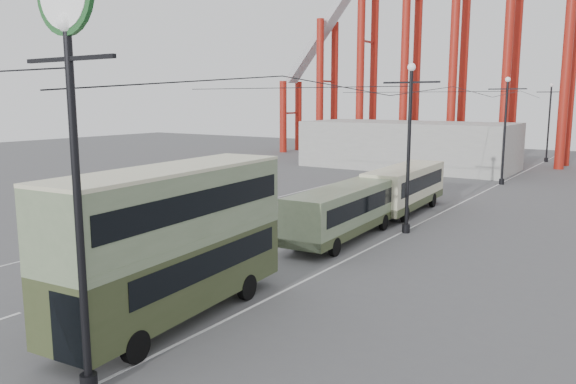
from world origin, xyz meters
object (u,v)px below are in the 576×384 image
Objects in this scene: lamp_post_near at (70,78)px; single_decker_green at (345,210)px; single_decker_cream at (405,187)px; pedestrian at (228,235)px; double_decker_bus at (174,235)px.

lamp_post_near reaches higher than single_decker_green.
single_decker_green is 1.03× the size of single_decker_cream.
pedestrian is at bearing -107.14° from single_decker_cream.
single_decker_green is 6.22× the size of pedestrian.
pedestrian is (-3.46, -14.03, -0.89)m from single_decker_cream.
double_decker_bus is at bearing 109.51° from pedestrian.
lamp_post_near is 1.09× the size of double_decker_bus.
pedestrian is at bearing 114.95° from lamp_post_near.
single_decker_cream reaches higher than single_decker_green.
single_decker_green is 6.52m from pedestrian.
single_decker_green is at bearing 87.11° from double_decker_bus.
single_decker_cream is 14.48m from pedestrian.
double_decker_bus reaches higher than single_decker_cream.
double_decker_bus reaches higher than single_decker_green.
double_decker_bus is 1.01× the size of single_decker_cream.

